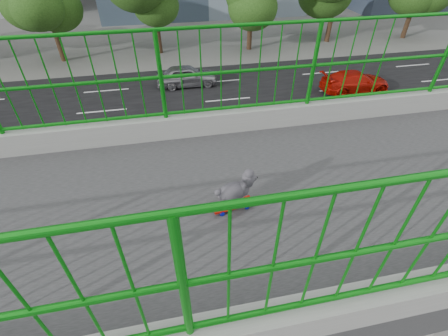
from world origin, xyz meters
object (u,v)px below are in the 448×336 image
Objects in this scene: car_0 at (344,187)px; car_4 at (187,76)px; poodle at (235,190)px; skateboard at (233,205)px; car_3 at (355,82)px.

car_4 is at bearing -158.12° from car_0.
skateboard is at bearing -90.00° from poodle.
car_3 is 11.58m from car_4.
poodle is at bearing 176.84° from car_4.
car_0 is at bearing 125.83° from poodle.
car_0 is 11.31m from car_3.
skateboard reaches higher than car_3.
car_3 is at bearing 133.33° from skateboard.
skateboard is 0.22m from poodle.
poodle is at bearing -45.30° from car_0.
skateboard is 19.98m from car_4.
poodle is at bearing 142.25° from car_3.
poodle reaches higher than car_0.
car_3 is (-15.73, 12.20, -6.36)m from skateboard.
skateboard is at bearing 176.77° from car_4.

